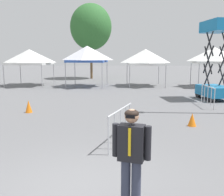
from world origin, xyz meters
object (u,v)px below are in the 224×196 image
object	(u,v)px
canopy_tent_behind_center	(29,57)
canopy_tent_left_of_center	(214,55)
person_foreground	(131,153)
crowd_barrier_mid_lot	(121,119)
scissor_lift	(215,77)
traffic_cone_lot_center	(192,120)
tree_behind_tents_right	(91,27)
crowd_barrier_by_lift	(208,92)
canopy_tent_center	(87,54)
traffic_cone_near_barrier	(29,106)
canopy_tent_behind_left	(145,57)

from	to	relation	value
canopy_tent_behind_center	canopy_tent_left_of_center	bearing A→B (deg)	-1.46
person_foreground	crowd_barrier_mid_lot	world-z (taller)	person_foreground
scissor_lift	traffic_cone_lot_center	world-z (taller)	scissor_lift
canopy_tent_behind_center	person_foreground	world-z (taller)	canopy_tent_behind_center
crowd_barrier_mid_lot	tree_behind_tents_right	bearing A→B (deg)	99.19
crowd_barrier_by_lift	canopy_tent_center	bearing A→B (deg)	131.44
traffic_cone_lot_center	traffic_cone_near_barrier	size ratio (longest dim) A/B	0.85
crowd_barrier_by_lift	traffic_cone_lot_center	xyz separation A→B (m)	(-1.88, -4.03, -0.50)
canopy_tent_center	traffic_cone_lot_center	bearing A→B (deg)	-65.61
canopy_tent_center	canopy_tent_behind_left	size ratio (longest dim) A/B	1.05
crowd_barrier_by_lift	traffic_cone_lot_center	world-z (taller)	crowd_barrier_by_lift
crowd_barrier_mid_lot	traffic_cone_lot_center	bearing A→B (deg)	37.27
person_foreground	crowd_barrier_mid_lot	distance (m)	3.43
crowd_barrier_by_lift	traffic_cone_lot_center	bearing A→B (deg)	-114.95
canopy_tent_behind_center	canopy_tent_center	bearing A→B (deg)	-5.51
crowd_barrier_mid_lot	canopy_tent_center	bearing A→B (deg)	101.67
canopy_tent_behind_left	tree_behind_tents_right	distance (m)	10.07
canopy_tent_left_of_center	scissor_lift	world-z (taller)	scissor_lift
canopy_tent_left_of_center	crowd_barrier_mid_lot	bearing A→B (deg)	-117.94
canopy_tent_left_of_center	person_foreground	xyz separation A→B (m)	(-7.64, -18.22, -1.68)
tree_behind_tents_right	traffic_cone_near_barrier	world-z (taller)	tree_behind_tents_right
scissor_lift	crowd_barrier_by_lift	world-z (taller)	scissor_lift
canopy_tent_behind_left	canopy_tent_left_of_center	size ratio (longest dim) A/B	0.96
crowd_barrier_mid_lot	traffic_cone_near_barrier	bearing A→B (deg)	136.77
canopy_tent_left_of_center	canopy_tent_behind_left	bearing A→B (deg)	174.20
person_foreground	tree_behind_tents_right	xyz separation A→B (m)	(-3.91, 26.31, 4.98)
scissor_lift	tree_behind_tents_right	distance (m)	18.03
canopy_tent_behind_center	person_foreground	bearing A→B (deg)	-65.39
canopy_tent_behind_center	crowd_barrier_mid_lot	bearing A→B (deg)	-61.31
canopy_tent_behind_left	canopy_tent_left_of_center	bearing A→B (deg)	-5.80
scissor_lift	person_foreground	distance (m)	12.81
canopy_tent_left_of_center	crowd_barrier_by_lift	xyz separation A→B (m)	(-3.28, -8.72, -1.96)
scissor_lift	person_foreground	size ratio (longest dim) A/B	2.65
crowd_barrier_mid_lot	traffic_cone_near_barrier	distance (m)	6.00
canopy_tent_left_of_center	traffic_cone_near_barrier	world-z (taller)	canopy_tent_left_of_center
tree_behind_tents_right	traffic_cone_lot_center	bearing A→B (deg)	-72.93
traffic_cone_lot_center	traffic_cone_near_barrier	bearing A→B (deg)	163.83
scissor_lift	canopy_tent_behind_left	bearing A→B (deg)	116.44
person_foreground	canopy_tent_behind_left	bearing A→B (deg)	84.39
tree_behind_tents_right	crowd_barrier_by_lift	bearing A→B (deg)	-63.79
scissor_lift	traffic_cone_near_barrier	world-z (taller)	scissor_lift
canopy_tent_left_of_center	traffic_cone_near_barrier	xyz separation A→B (m)	(-12.21, -10.70, -2.42)
scissor_lift	traffic_cone_lot_center	size ratio (longest dim) A/B	9.45
traffic_cone_lot_center	canopy_tent_behind_left	bearing A→B (deg)	92.76
traffic_cone_lot_center	traffic_cone_near_barrier	world-z (taller)	traffic_cone_near_barrier
canopy_tent_behind_left	crowd_barrier_by_lift	world-z (taller)	canopy_tent_behind_left
traffic_cone_near_barrier	canopy_tent_center	bearing A→B (deg)	82.89
canopy_tent_behind_left	crowd_barrier_by_lift	distance (m)	9.81
crowd_barrier_mid_lot	scissor_lift	bearing A→B (deg)	55.42
canopy_tent_center	canopy_tent_behind_left	distance (m)	5.15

